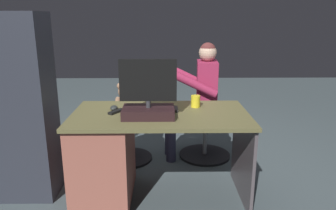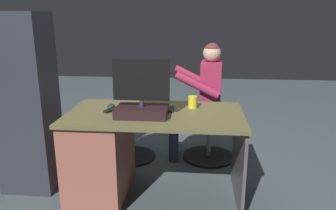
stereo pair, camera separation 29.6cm
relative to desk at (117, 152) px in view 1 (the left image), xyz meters
name	(u,v)px [view 1 (the left image)]	position (x,y,z in m)	size (l,w,h in m)	color
ground_plane	(161,177)	(-0.36, -0.32, -0.39)	(10.00, 10.00, 0.00)	#445155
desk	(117,152)	(0.00, 0.00, 0.00)	(1.39, 0.76, 0.72)	brown
monitor	(148,102)	(-0.27, 0.10, 0.45)	(0.42, 0.25, 0.44)	black
keyboard	(152,109)	(-0.29, -0.08, 0.34)	(0.42, 0.14, 0.02)	black
computer_mouse	(114,108)	(0.02, -0.09, 0.35)	(0.06, 0.10, 0.04)	#282C2B
cup	(196,101)	(-0.65, -0.17, 0.38)	(0.08, 0.08, 0.10)	yellow
tv_remote	(116,112)	(-0.01, -0.02, 0.34)	(0.04, 0.15, 0.02)	black
office_chair_teddy	(127,135)	(-0.01, -0.72, -0.12)	(0.50, 0.50, 0.47)	black
teddy_bear	(126,101)	(-0.01, -0.73, 0.24)	(0.24, 0.24, 0.35)	#926B4F
visitor_chair	(205,134)	(-0.82, -0.78, -0.14)	(0.54, 0.54, 0.47)	black
person	(198,93)	(-0.74, -0.78, 0.32)	(0.54, 0.50, 1.21)	#952446
equipment_rack	(24,109)	(0.73, -0.06, 0.36)	(0.44, 0.36, 1.50)	#2A2E37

